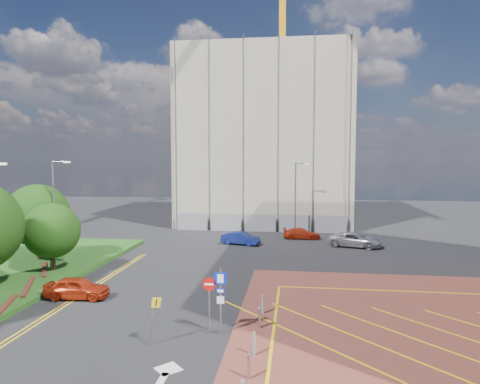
% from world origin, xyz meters
% --- Properties ---
extents(ground, '(140.00, 140.00, 0.00)m').
position_xyz_m(ground, '(0.00, 0.00, 0.00)').
color(ground, black).
rests_on(ground, ground).
extents(retaining_wall, '(6.06, 20.33, 0.40)m').
position_xyz_m(retaining_wall, '(-11.80, 2.00, 0.20)').
color(retaining_wall, maroon).
rests_on(retaining_wall, ground).
extents(tree_c, '(4.00, 4.00, 4.90)m').
position_xyz_m(tree_c, '(-13.50, 10.00, 3.19)').
color(tree_c, '#3D2B1C').
rests_on(tree_c, grass_bed).
extents(tree_d, '(5.00, 5.00, 6.08)m').
position_xyz_m(tree_d, '(-16.50, 13.00, 3.87)').
color(tree_d, '#3D2B1C').
rests_on(tree_d, grass_bed).
extents(lamp_left_far, '(1.53, 0.16, 8.00)m').
position_xyz_m(lamp_left_far, '(-14.42, 12.00, 4.66)').
color(lamp_left_far, '#9EA0A8').
rests_on(lamp_left_far, grass_bed).
extents(lamp_back, '(1.53, 0.16, 8.00)m').
position_xyz_m(lamp_back, '(4.08, 28.00, 4.36)').
color(lamp_back, '#9EA0A8').
rests_on(lamp_back, ground).
extents(sign_cluster, '(1.17, 0.12, 3.20)m').
position_xyz_m(sign_cluster, '(0.30, 0.98, 1.95)').
color(sign_cluster, '#9EA0A8').
rests_on(sign_cluster, ground).
extents(warning_sign, '(0.66, 0.40, 2.25)m').
position_xyz_m(warning_sign, '(-2.28, -0.59, 1.43)').
color(warning_sign, '#9EA0A8').
rests_on(warning_sign, ground).
extents(bollard_row, '(0.14, 11.14, 0.90)m').
position_xyz_m(bollard_row, '(2.30, -1.67, 0.47)').
color(bollard_row, '#9EA0A8').
rests_on(bollard_row, forecourt).
extents(construction_building, '(21.20, 19.20, 22.00)m').
position_xyz_m(construction_building, '(0.00, 40.00, 11.00)').
color(construction_building, '#B2A992').
rests_on(construction_building, ground).
extents(tower_crane, '(1.60, 35.00, 35.40)m').
position_xyz_m(tower_crane, '(2.00, 39.44, 25.85)').
color(tower_crane, orange).
rests_on(tower_crane, ground).
extents(construction_fence, '(21.60, 0.06, 2.00)m').
position_xyz_m(construction_fence, '(1.00, 30.00, 1.00)').
color(construction_fence, gray).
rests_on(construction_fence, ground).
extents(car_red_left, '(3.92, 1.81, 1.30)m').
position_xyz_m(car_red_left, '(-9.00, 5.09, 0.65)').
color(car_red_left, '#A9270E').
rests_on(car_red_left, ground).
extents(car_blue_back, '(4.01, 2.27, 1.25)m').
position_xyz_m(car_blue_back, '(-1.28, 22.41, 0.63)').
color(car_blue_back, navy).
rests_on(car_blue_back, ground).
extents(car_red_back, '(3.84, 1.59, 1.11)m').
position_xyz_m(car_red_back, '(4.68, 26.19, 0.56)').
color(car_red_back, '#AA240E').
rests_on(car_red_back, ground).
extents(car_silver_back, '(5.34, 3.56, 1.36)m').
position_xyz_m(car_silver_back, '(9.72, 22.71, 0.68)').
color(car_silver_back, '#A5A4AB').
rests_on(car_silver_back, ground).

